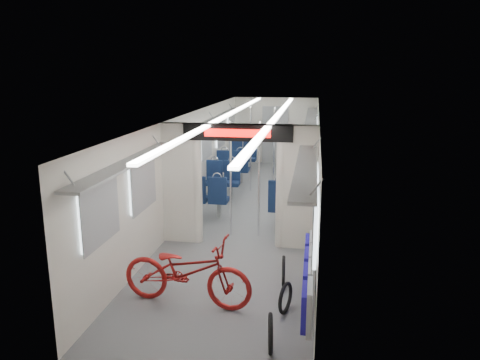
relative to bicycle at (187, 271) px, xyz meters
The scene contains 14 objects.
carriage 4.31m from the bicycle, 85.36° to the left, with size 12.00×12.02×2.31m.
bicycle is the anchor object (origin of this frame).
flip_bench 1.70m from the bicycle, ahead, with size 0.12×2.14×0.55m.
bike_hoop_a 1.64m from the bicycle, 37.65° to the right, with size 0.49×0.49×0.05m, color black.
bike_hoop_b 1.43m from the bicycle, ahead, with size 0.45×0.45×0.05m, color black.
bike_hoop_c 1.56m from the bicycle, 31.49° to the left, with size 0.48×0.48×0.05m, color black.
seat_bay_near_left 4.82m from the bicycle, 97.10° to the left, with size 0.89×1.97×1.07m.
seat_bay_near_right 4.69m from the bicycle, 74.25° to the left, with size 0.94×2.23×1.15m.
seat_bay_far_left 8.10m from the bicycle, 94.22° to the left, with size 0.91×2.07×1.10m.
seat_bay_far_right 8.12m from the bicycle, 80.97° to the left, with size 0.96×2.32×1.18m.
stanchion_near_left 2.99m from the bicycle, 87.86° to the left, with size 0.04×0.04×2.30m, color silver.
stanchion_near_right 3.07m from the bicycle, 77.12° to the left, with size 0.04×0.04×2.30m, color silver.
stanchion_far_left 6.45m from the bicycle, 89.79° to the left, with size 0.04×0.04×2.30m, color silver.
stanchion_far_right 6.30m from the bicycle, 83.91° to the left, with size 0.04×0.04×2.30m, color silver.
Camera 1 is at (1.36, -10.35, 3.28)m, focal length 35.00 mm.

